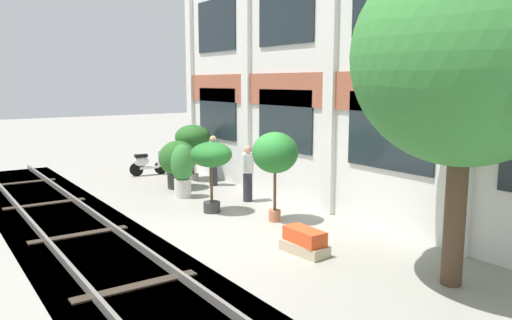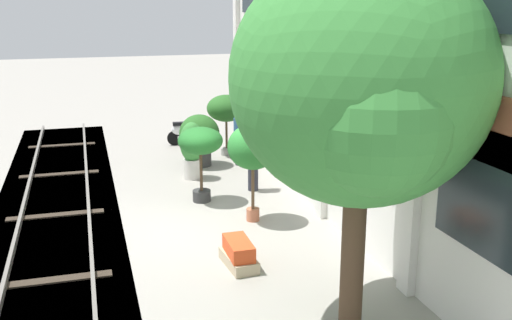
# 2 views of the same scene
# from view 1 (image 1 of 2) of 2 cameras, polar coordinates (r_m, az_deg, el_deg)

# --- Properties ---
(ground_plane) EXTENTS (80.00, 80.00, 0.00)m
(ground_plane) POSITION_cam_1_polar(r_m,az_deg,el_deg) (11.29, -2.16, -8.13)
(ground_plane) COLOR #9E998E
(apartment_facade) EXTENTS (15.22, 0.64, 7.02)m
(apartment_facade) POSITION_cam_1_polar(r_m,az_deg,el_deg) (12.65, 9.46, 9.72)
(apartment_facade) COLOR silver
(apartment_facade) RESTS_ON ground
(rail_tracks) EXTENTS (22.86, 2.80, 0.43)m
(rail_tracks) POSITION_cam_1_polar(r_m,az_deg,el_deg) (10.13, -16.93, -11.33)
(rail_tracks) COLOR #5B5449
(rail_tracks) RESTS_ON ground
(broadleaf_tree) EXTENTS (3.69, 3.51, 5.40)m
(broadleaf_tree) POSITION_cam_1_polar(r_m,az_deg,el_deg) (8.47, 22.75, 10.19)
(broadleaf_tree) COLOR #4C3826
(broadleaf_tree) RESTS_ON ground
(potted_plant_glazed_jar) EXTENTS (1.16, 1.16, 1.50)m
(potted_plant_glazed_jar) POSITION_cam_1_polar(r_m,az_deg,el_deg) (15.75, -8.94, -0.11)
(potted_plant_glazed_jar) COLOR #333333
(potted_plant_glazed_jar) RESTS_ON ground
(potted_plant_low_pan) EXTENTS (1.06, 1.06, 1.81)m
(potted_plant_low_pan) POSITION_cam_1_polar(r_m,az_deg,el_deg) (12.63, -5.15, 0.20)
(potted_plant_low_pan) COLOR #333333
(potted_plant_low_pan) RESTS_ON ground
(potted_plant_tall_urn) EXTENTS (1.08, 1.08, 2.15)m
(potted_plant_tall_urn) POSITION_cam_1_polar(r_m,az_deg,el_deg) (11.72, 2.19, 0.69)
(potted_plant_tall_urn) COLOR #B76647
(potted_plant_tall_urn) RESTS_ON ground
(potted_plant_terracotta_small) EXTENTS (1.19, 1.19, 1.88)m
(potted_plant_terracotta_small) POSITION_cam_1_polar(r_m,az_deg,el_deg) (16.98, -7.25, 2.53)
(potted_plant_terracotta_small) COLOR gray
(potted_plant_terracotta_small) RESTS_ON ground
(potted_plant_square_trough) EXTENTS (1.02, 0.54, 0.50)m
(potted_plant_square_trough) POSITION_cam_1_polar(r_m,az_deg,el_deg) (9.85, 5.56, -9.30)
(potted_plant_square_trough) COLOR tan
(potted_plant_square_trough) RESTS_ON ground
(potted_plant_fluted_column) EXTENTS (0.66, 0.66, 1.55)m
(potted_plant_fluted_column) POSITION_cam_1_polar(r_m,az_deg,el_deg) (14.48, -8.43, -0.97)
(potted_plant_fluted_column) COLOR beige
(potted_plant_fluted_column) RESTS_ON ground
(scooter_near_curb) EXTENTS (0.50, 1.38, 0.98)m
(scooter_near_curb) POSITION_cam_1_polar(r_m,az_deg,el_deg) (18.22, -12.37, -0.36)
(scooter_near_curb) COLOR black
(scooter_near_curb) RESTS_ON ground
(resident_by_doorway) EXTENTS (0.34, 0.48, 1.57)m
(resident_by_doorway) POSITION_cam_1_polar(r_m,az_deg,el_deg) (13.85, -0.96, -1.34)
(resident_by_doorway) COLOR #282833
(resident_by_doorway) RESTS_ON ground
(resident_watching_tracks) EXTENTS (0.52, 0.34, 1.61)m
(resident_watching_tracks) POSITION_cam_1_polar(r_m,az_deg,el_deg) (16.03, -4.90, 0.12)
(resident_watching_tracks) COLOR #282833
(resident_watching_tracks) RESTS_ON ground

